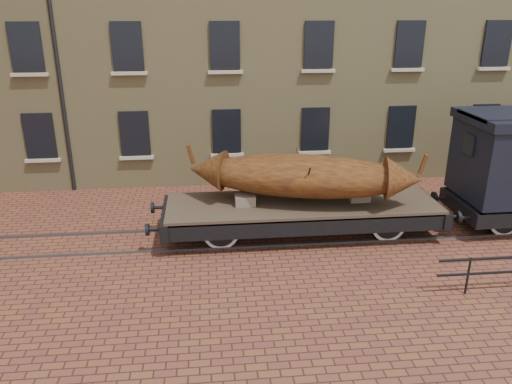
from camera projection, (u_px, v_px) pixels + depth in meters
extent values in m
plane|color=brown|center=(315.00, 234.00, 15.72)|extent=(90.00, 90.00, 0.00)
cube|color=tan|center=(339.00, 0.00, 22.88)|extent=(40.00, 10.00, 14.00)
cube|color=black|center=(40.00, 136.00, 18.65)|extent=(1.10, 0.12, 1.70)
cube|color=#BDB19C|center=(43.00, 160.00, 18.93)|extent=(1.30, 0.18, 0.12)
cube|color=black|center=(135.00, 133.00, 18.99)|extent=(1.10, 0.12, 1.70)
cube|color=#BDB19C|center=(137.00, 158.00, 19.27)|extent=(1.30, 0.18, 0.12)
cube|color=black|center=(227.00, 131.00, 19.33)|extent=(1.10, 0.12, 1.70)
cube|color=#BDB19C|center=(227.00, 155.00, 19.61)|extent=(1.30, 0.18, 0.12)
cube|color=black|center=(315.00, 129.00, 19.67)|extent=(1.10, 0.12, 1.70)
cube|color=#BDB19C|center=(315.00, 152.00, 19.94)|extent=(1.30, 0.18, 0.12)
cube|color=black|center=(401.00, 127.00, 20.00)|extent=(1.10, 0.12, 1.70)
cube|color=#BDB19C|center=(399.00, 150.00, 20.28)|extent=(1.30, 0.18, 0.12)
cube|color=black|center=(484.00, 125.00, 20.34)|extent=(1.10, 0.12, 1.70)
cube|color=#BDB19C|center=(481.00, 148.00, 20.62)|extent=(1.30, 0.18, 0.12)
cube|color=black|center=(26.00, 47.00, 17.54)|extent=(1.10, 0.12, 1.70)
cube|color=#BDB19C|center=(30.00, 75.00, 17.81)|extent=(1.30, 0.18, 0.12)
cube|color=black|center=(127.00, 46.00, 17.87)|extent=(1.10, 0.12, 1.70)
cube|color=#BDB19C|center=(129.00, 73.00, 18.15)|extent=(1.30, 0.18, 0.12)
cube|color=black|center=(225.00, 45.00, 18.21)|extent=(1.10, 0.12, 1.70)
cube|color=#BDB19C|center=(225.00, 72.00, 18.49)|extent=(1.30, 0.18, 0.12)
cube|color=black|center=(319.00, 45.00, 18.55)|extent=(1.10, 0.12, 1.70)
cube|color=#BDB19C|center=(318.00, 71.00, 18.83)|extent=(1.30, 0.18, 0.12)
cube|color=black|center=(409.00, 44.00, 18.89)|extent=(1.10, 0.12, 1.70)
cube|color=#BDB19C|center=(407.00, 70.00, 19.16)|extent=(1.30, 0.18, 0.12)
cube|color=black|center=(497.00, 43.00, 19.22)|extent=(1.10, 0.12, 1.70)
cube|color=#BDB19C|center=(494.00, 69.00, 19.50)|extent=(1.30, 0.18, 0.12)
cube|color=#59595E|center=(320.00, 243.00, 15.04)|extent=(30.00, 0.08, 0.06)
cube|color=#59595E|center=(310.00, 224.00, 16.38)|extent=(30.00, 0.08, 0.06)
cylinder|color=black|center=(468.00, 276.00, 12.29)|extent=(0.06, 0.06, 1.00)
cube|color=#40362B|center=(302.00, 204.00, 15.31)|extent=(8.27, 2.43, 0.13)
cube|color=black|center=(309.00, 227.00, 14.36)|extent=(8.27, 0.18, 0.50)
cube|color=black|center=(296.00, 199.00, 16.45)|extent=(8.27, 0.18, 0.50)
cube|color=black|center=(167.00, 217.00, 15.01)|extent=(0.24, 2.54, 0.50)
cylinder|color=black|center=(154.00, 229.00, 14.21)|extent=(0.39, 0.11, 0.11)
cylinder|color=black|center=(147.00, 230.00, 14.19)|extent=(0.09, 0.35, 0.35)
cylinder|color=black|center=(159.00, 208.00, 15.75)|extent=(0.39, 0.11, 0.11)
cylinder|color=black|center=(153.00, 208.00, 15.73)|extent=(0.09, 0.35, 0.35)
cube|color=black|center=(430.00, 207.00, 15.80)|extent=(0.24, 2.54, 0.50)
cylinder|color=black|center=(452.00, 217.00, 15.06)|extent=(0.39, 0.11, 0.11)
cylinder|color=black|center=(458.00, 216.00, 15.08)|extent=(0.09, 0.35, 0.35)
cylinder|color=black|center=(429.00, 197.00, 16.60)|extent=(0.39, 0.11, 0.11)
cylinder|color=black|center=(434.00, 197.00, 16.62)|extent=(0.09, 0.35, 0.35)
cylinder|color=black|center=(220.00, 223.00, 15.25)|extent=(0.11, 2.09, 0.11)
cylinder|color=silver|center=(221.00, 233.00, 14.57)|extent=(1.06, 0.08, 1.06)
cylinder|color=black|center=(221.00, 233.00, 14.57)|extent=(0.87, 0.11, 0.87)
cube|color=black|center=(221.00, 226.00, 14.36)|extent=(0.99, 0.09, 0.11)
cylinder|color=silver|center=(219.00, 213.00, 15.92)|extent=(1.06, 0.08, 1.06)
cylinder|color=black|center=(219.00, 213.00, 15.92)|extent=(0.87, 0.11, 0.87)
cube|color=black|center=(219.00, 204.00, 15.95)|extent=(0.99, 0.09, 0.11)
cylinder|color=black|center=(381.00, 216.00, 15.73)|extent=(0.11, 2.09, 0.11)
cylinder|color=silver|center=(389.00, 225.00, 15.06)|extent=(1.06, 0.08, 1.06)
cylinder|color=black|center=(389.00, 225.00, 15.06)|extent=(0.87, 0.11, 0.87)
cube|color=black|center=(391.00, 219.00, 14.85)|extent=(0.99, 0.09, 0.11)
cylinder|color=silver|center=(373.00, 207.00, 16.41)|extent=(1.06, 0.08, 1.06)
cylinder|color=black|center=(373.00, 207.00, 16.41)|extent=(0.87, 0.11, 0.87)
cube|color=black|center=(373.00, 198.00, 16.44)|extent=(0.99, 0.09, 0.11)
cube|color=black|center=(302.00, 217.00, 15.46)|extent=(4.41, 0.07, 0.07)
cube|color=#7B6A59|center=(245.00, 200.00, 15.07)|extent=(0.61, 0.55, 0.31)
cube|color=#7B6A59|center=(359.00, 195.00, 15.41)|extent=(0.61, 0.55, 0.31)
ellipsoid|color=brown|center=(303.00, 176.00, 14.99)|extent=(6.53, 3.43, 1.25)
cone|color=brown|center=(207.00, 170.00, 15.38)|extent=(1.34, 1.42, 1.18)
cube|color=brown|center=(191.00, 155.00, 15.29)|extent=(0.27, 0.19, 0.60)
cone|color=brown|center=(404.00, 179.00, 14.56)|extent=(1.34, 1.42, 1.18)
cube|color=brown|center=(423.00, 164.00, 14.33)|extent=(0.27, 0.19, 0.60)
cylinder|color=#31271D|center=(306.00, 185.00, 14.56)|extent=(0.05, 1.07, 1.47)
cylinder|color=#31271D|center=(299.00, 175.00, 15.51)|extent=(0.05, 1.07, 1.47)
cube|color=black|center=(460.00, 207.00, 15.92)|extent=(0.23, 2.48, 0.47)
cylinder|color=black|center=(459.00, 218.00, 15.10)|extent=(0.08, 0.33, 0.33)
cylinder|color=black|center=(435.00, 198.00, 16.64)|extent=(0.08, 0.33, 0.33)
cylinder|color=black|center=(493.00, 212.00, 16.11)|extent=(0.10, 1.96, 0.10)
cylinder|color=silver|center=(505.00, 221.00, 15.44)|extent=(0.99, 0.07, 0.99)
cylinder|color=black|center=(505.00, 221.00, 15.44)|extent=(0.81, 0.10, 0.81)
cylinder|color=silver|center=(481.00, 204.00, 16.78)|extent=(0.99, 0.07, 0.99)
cylinder|color=black|center=(481.00, 204.00, 16.78)|extent=(0.81, 0.10, 0.81)
cube|color=black|center=(469.00, 144.00, 15.19)|extent=(0.08, 0.62, 0.62)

